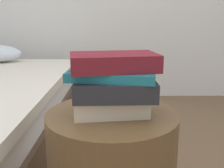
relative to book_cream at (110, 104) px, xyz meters
name	(u,v)px	position (x,y,z in m)	size (l,w,h in m)	color
book_cream	(110,104)	(0.00, 0.00, 0.00)	(0.26, 0.18, 0.06)	beige
book_charcoal	(115,88)	(0.02, -0.02, 0.06)	(0.28, 0.19, 0.06)	#28282D
book_teal	(112,75)	(0.01, -0.01, 0.11)	(0.30, 0.17, 0.03)	#1E727F
book_maroon	(114,62)	(0.01, -0.01, 0.15)	(0.30, 0.17, 0.06)	maroon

